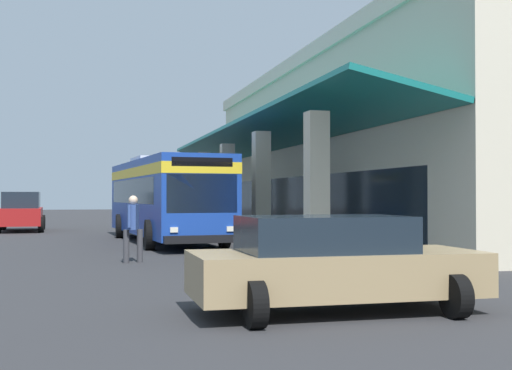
# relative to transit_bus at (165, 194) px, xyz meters

# --- Properties ---
(ground) EXTENTS (120.00, 120.00, 0.00)m
(ground) POSITION_rel_transit_bus_xyz_m (-3.79, 7.98, -1.85)
(ground) COLOR #2D2D30
(curb_strip) EXTENTS (34.06, 0.50, 0.12)m
(curb_strip) POSITION_rel_transit_bus_xyz_m (-2.21, 2.76, -1.79)
(curb_strip) COLOR #9E998E
(curb_strip) RESTS_ON ground
(plaza_building) EXTENTS (28.68, 16.56, 7.87)m
(plaza_building) POSITION_rel_transit_bus_xyz_m (-2.21, 12.39, 2.09)
(plaza_building) COLOR beige
(plaza_building) RESTS_ON ground
(transit_bus) EXTENTS (11.39, 3.58, 3.34)m
(transit_bus) POSITION_rel_transit_bus_xyz_m (0.00, 0.00, 0.00)
(transit_bus) COLOR #193D9E
(transit_bus) RESTS_ON ground
(parked_sedan_tan) EXTENTS (2.45, 4.41, 1.47)m
(parked_sedan_tan) POSITION_rel_transit_bus_xyz_m (16.24, 0.66, -1.10)
(parked_sedan_tan) COLOR #9E845B
(parked_sedan_tan) RESTS_ON ground
(parked_suv_red) EXTENTS (4.87, 2.33, 1.97)m
(parked_suv_red) POSITION_rel_transit_bus_xyz_m (-9.72, -6.05, -0.84)
(parked_suv_red) COLOR maroon
(parked_suv_red) RESTS_ON ground
(pedestrian) EXTENTS (0.66, 0.53, 1.79)m
(pedestrian) POSITION_rel_transit_bus_xyz_m (7.80, -1.74, -0.84)
(pedestrian) COLOR #38383D
(pedestrian) RESTS_ON ground
(potted_palm) EXTENTS (1.76, 1.52, 3.14)m
(potted_palm) POSITION_rel_transit_bus_xyz_m (-11.47, 4.23, -1.17)
(potted_palm) COLOR gray
(potted_palm) RESTS_ON ground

